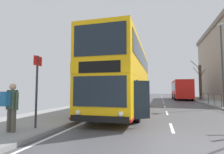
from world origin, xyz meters
TOP-DOWN VIEW (x-y plane):
  - ground at (-0.72, -0.00)m, footprint 15.80×140.00m
  - double_decker_bus_main at (-2.73, 6.87)m, footprint 3.22×11.37m
  - background_bus_far_lane at (2.99, 25.63)m, footprint 2.68×9.60m
  - pedestrian_with_backpack at (-5.32, -0.27)m, footprint 0.55×0.55m
  - bus_stop_sign_near at (-4.98, 0.57)m, footprint 0.08×0.44m
  - street_lamp_far_side at (4.82, 11.82)m, footprint 0.28×0.60m
  - bare_tree_far_00 at (5.58, 24.20)m, footprint 2.64×3.13m

SIDE VIEW (x-z plane):
  - ground at x=-0.72m, z-range -0.06..0.14m
  - pedestrian_with_backpack at x=-5.32m, z-range 0.27..1.91m
  - background_bus_far_lane at x=2.99m, z-range 0.14..3.18m
  - bus_stop_sign_near at x=-4.98m, z-range 0.45..3.19m
  - double_decker_bus_main at x=-2.73m, z-range 0.10..4.58m
  - bare_tree_far_00 at x=5.58m, z-range -0.01..5.76m
  - street_lamp_far_side at x=4.82m, z-range 0.74..7.97m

